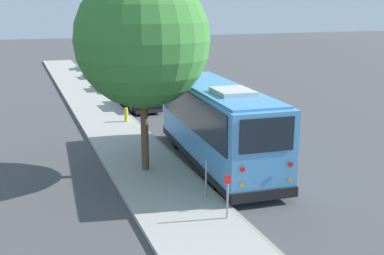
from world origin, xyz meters
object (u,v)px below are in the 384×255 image
Objects in this scene: parked_sedan_maroon at (117,83)px; parked_sedan_white at (93,64)px; sign_post_far at (206,179)px; fire_hydrant at (126,114)px; shuttle_bus at (218,121)px; parked_sedan_black at (138,99)px; sign_post_near at (227,196)px; street_tree at (141,30)px; parked_sedan_silver at (104,72)px.

parked_sedan_maroon is 0.97× the size of parked_sedan_white.
sign_post_far is 11.76m from fire_hydrant.
shuttle_bus is at bearing -174.94° from parked_sedan_white.
shuttle_bus reaches higher than sign_post_far.
parked_sedan_black is at bearing -175.91° from parked_sedan_white.
parked_sedan_maroon is 3.17× the size of sign_post_far.
parked_sedan_white is at bearing -2.77° from sign_post_far.
shuttle_bus is at bearing 179.10° from parked_sedan_black.
parked_sedan_maroon is at bearing -3.96° from sign_post_far.
parked_sedan_maroon is 3.06× the size of sign_post_near.
street_tree is at bearing 90.82° from shuttle_bus.
sign_post_near is at bearing 180.00° from sign_post_far.
parked_sedan_white is 37.16m from sign_post_near.
shuttle_bus reaches higher than parked_sedan_white.
street_tree is (-18.74, 2.74, 5.03)m from parked_sedan_maroon.
shuttle_bus is 2.16× the size of parked_sedan_silver.
street_tree is 10.49× the size of fire_hydrant.
sign_post_near reaches higher than fire_hydrant.
parked_sedan_silver is (6.53, -0.18, -0.02)m from parked_sedan_maroon.
fire_hydrant is at bearing 0.58° from sign_post_far.
shuttle_bus is at bearing -165.97° from fire_hydrant.
parked_sedan_maroon is at bearing -3.67° from sign_post_near.
parked_sedan_silver is 25.93m from street_tree.
fire_hydrant is at bearing -7.56° from street_tree.
sign_post_far is at bearing 0.00° from sign_post_near.
parked_sedan_silver is at bearing -3.11° from parked_sedan_maroon.
parked_sedan_black is at bearing -23.62° from fire_hydrant.
shuttle_bus is 11.99× the size of fire_hydrant.
shuttle_bus is 1.14× the size of street_tree.
parked_sedan_maroon is 6.53m from parked_sedan_silver.
street_tree is at bearing 17.85° from sign_post_far.
parked_sedan_silver is (13.47, -0.22, -0.03)m from parked_sedan_black.
parked_sedan_black reaches higher than parked_sedan_silver.
parked_sedan_silver is at bearing -6.16° from fire_hydrant.
sign_post_near reaches higher than parked_sedan_black.
parked_sedan_white is 3.17× the size of sign_post_near.
parked_sedan_black is 5.83× the size of fire_hydrant.
sign_post_near is 13.53m from fire_hydrant.
sign_post_far reaches higher than parked_sedan_black.
sign_post_far is at bearing 171.51° from parked_sedan_black.
shuttle_bus is 4.17m from sign_post_far.
shuttle_bus reaches higher than fire_hydrant.
parked_sedan_silver is 0.53× the size of street_tree.
sign_post_near is 1.74× the size of fire_hydrant.
parked_sedan_silver is at bearing -175.12° from parked_sedan_white.
sign_post_far is (1.77, 0.00, -0.05)m from sign_post_near.
sign_post_far is (-15.49, 1.51, 0.21)m from parked_sedan_black.
parked_sedan_black is at bearing -12.91° from street_tree.
shuttle_bus is 6.90× the size of sign_post_near.
parked_sedan_white is (6.40, 0.02, -0.01)m from parked_sedan_silver.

